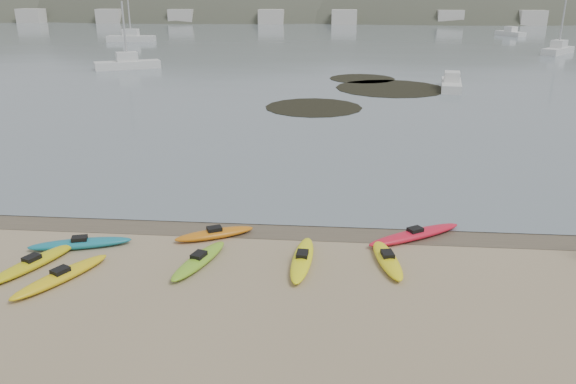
# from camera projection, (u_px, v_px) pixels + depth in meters

# --- Properties ---
(ground) EXTENTS (600.00, 600.00, 0.00)m
(ground) POSITION_uv_depth(u_px,v_px,m) (288.00, 226.00, 23.24)
(ground) COLOR tan
(ground) RESTS_ON ground
(wet_sand) EXTENTS (60.00, 60.00, 0.00)m
(wet_sand) POSITION_uv_depth(u_px,v_px,m) (287.00, 229.00, 22.96)
(wet_sand) COLOR brown
(wet_sand) RESTS_ON ground
(water) EXTENTS (1200.00, 1200.00, 0.00)m
(water) POSITION_uv_depth(u_px,v_px,m) (337.00, 8.00, 304.31)
(water) COLOR slate
(water) RESTS_ON ground
(kayaks) EXTENTS (22.73, 7.96, 0.34)m
(kayaks) POSITION_uv_depth(u_px,v_px,m) (256.00, 252.00, 20.58)
(kayaks) COLOR #83C527
(kayaks) RESTS_ON ground
(kelp_mats) EXTENTS (16.59, 23.99, 0.04)m
(kelp_mats) POSITION_uv_depth(u_px,v_px,m) (365.00, 91.00, 54.33)
(kelp_mats) COLOR black
(kelp_mats) RESTS_ON water
(moored_boats) EXTENTS (82.21, 77.85, 1.24)m
(moored_boats) POSITION_uv_depth(u_px,v_px,m) (325.00, 47.00, 90.22)
(moored_boats) COLOR silver
(moored_boats) RESTS_ON ground
(far_hills) EXTENTS (550.00, 135.00, 80.00)m
(far_hills) POSITION_uv_depth(u_px,v_px,m) (441.00, 62.00, 207.10)
(far_hills) COLOR #384235
(far_hills) RESTS_ON ground
(far_town) EXTENTS (199.00, 5.00, 4.00)m
(far_town) POSITION_uv_depth(u_px,v_px,m) (355.00, 17.00, 157.92)
(far_town) COLOR beige
(far_town) RESTS_ON ground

